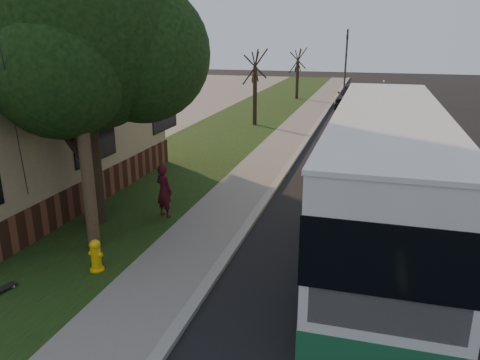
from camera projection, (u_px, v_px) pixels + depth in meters
name	position (u px, v px, depth m)	size (l,w,h in m)	color
ground	(206.00, 289.00, 9.86)	(120.00, 120.00, 0.00)	black
road	(392.00, 173.00, 17.99)	(8.00, 80.00, 0.01)	black
curb	(290.00, 164.00, 19.02)	(0.25, 80.00, 0.12)	gray
sidewalk	(266.00, 163.00, 19.29)	(2.00, 80.00, 0.08)	slate
grass_verge	(187.00, 157.00, 20.20)	(5.00, 80.00, 0.07)	black
fire_hydrant	(96.00, 255.00, 10.41)	(0.32, 0.32, 0.74)	yellow
utility_pole	(75.00, 58.00, 10.25)	(2.86, 3.21, 9.07)	#473321
leafy_tree	(82.00, 33.00, 11.83)	(6.30, 6.00, 7.80)	black
bare_tree_near	(255.00, 89.00, 26.65)	(1.38, 1.21, 4.31)	black
bare_tree_far	(297.00, 74.00, 37.57)	(1.38, 1.21, 4.03)	black
traffic_signal	(346.00, 58.00, 39.98)	(0.18, 0.22, 5.50)	#2D2D30
transit_bus	(385.00, 168.00, 12.27)	(2.86, 12.38, 3.35)	silver
skateboarder	(164.00, 191.00, 13.40)	(0.57, 0.37, 1.56)	#450D17
dumpster	(70.00, 155.00, 18.03)	(1.79, 1.63, 1.28)	black
distant_car	(353.00, 96.00, 33.79)	(2.04, 5.06, 1.72)	black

